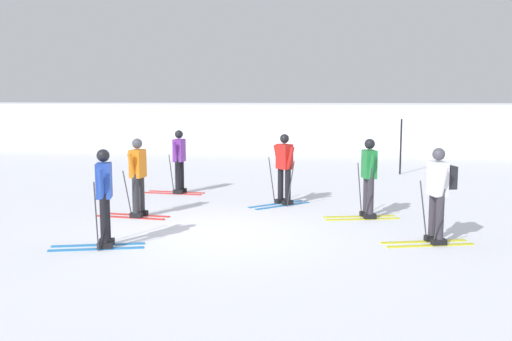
% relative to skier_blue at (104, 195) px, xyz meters
% --- Properties ---
extents(ground_plane, '(120.00, 120.00, 0.00)m').
position_rel_skier_blue_xyz_m(ground_plane, '(1.67, 1.23, -0.92)').
color(ground_plane, white).
extents(far_snow_ridge, '(80.00, 9.33, 2.21)m').
position_rel_skier_blue_xyz_m(far_snow_ridge, '(1.67, 22.25, 0.19)').
color(far_snow_ridge, white).
rests_on(far_snow_ridge, ground).
extents(skier_blue, '(1.64, 0.97, 1.71)m').
position_rel_skier_blue_xyz_m(skier_blue, '(0.00, 0.00, 0.00)').
color(skier_blue, '#237AC6').
rests_on(skier_blue, ground).
extents(skier_purple, '(1.62, 1.00, 1.71)m').
position_rel_skier_blue_xyz_m(skier_purple, '(-0.33, 5.60, -0.00)').
color(skier_purple, red).
rests_on(skier_purple, ground).
extents(skier_green, '(1.64, 0.97, 1.71)m').
position_rel_skier_blue_xyz_m(skier_green, '(4.58, 3.15, -0.00)').
color(skier_green, gold).
rests_on(skier_green, ground).
extents(skier_white, '(1.64, 0.97, 1.71)m').
position_rel_skier_blue_xyz_m(skier_white, '(5.71, 1.14, 0.04)').
color(skier_white, gold).
rests_on(skier_white, ground).
extents(skier_orange, '(1.63, 1.00, 1.71)m').
position_rel_skier_blue_xyz_m(skier_orange, '(-0.33, 2.49, -0.00)').
color(skier_orange, red).
rests_on(skier_orange, ground).
extents(skier_red, '(1.40, 1.39, 1.71)m').
position_rel_skier_blue_xyz_m(skier_red, '(2.63, 4.42, -0.00)').
color(skier_red, '#237AC6').
rests_on(skier_red, ground).
extents(trail_marker_pole, '(0.06, 0.06, 1.86)m').
position_rel_skier_blue_xyz_m(trail_marker_pole, '(5.92, 10.48, 0.01)').
color(trail_marker_pole, black).
rests_on(trail_marker_pole, ground).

